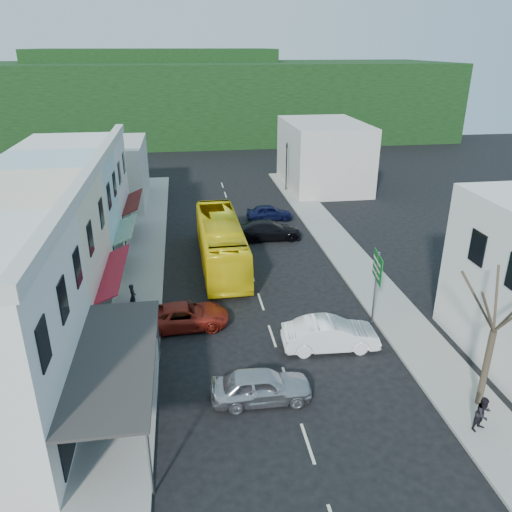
{
  "coord_description": "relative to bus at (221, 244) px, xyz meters",
  "views": [
    {
      "loc": [
        -4.27,
        -22.83,
        14.54
      ],
      "look_at": [
        0.0,
        6.0,
        2.2
      ],
      "focal_mm": 35.0,
      "sensor_mm": 36.0,
      "label": 1
    }
  ],
  "objects": [
    {
      "name": "distant_block_left",
      "position": [
        -10.09,
        16.93,
        1.45
      ],
      "size": [
        8.0,
        10.0,
        6.0
      ],
      "primitive_type": "cube",
      "color": "#B7B2A8",
      "rests_on": "ground"
    },
    {
      "name": "sidewalk_right",
      "position": [
        9.41,
        -0.07,
        -1.48
      ],
      "size": [
        3.0,
        52.0,
        0.15
      ],
      "primitive_type": "cube",
      "color": "gray",
      "rests_on": "ground"
    },
    {
      "name": "pedestrian_right",
      "position": [
        8.99,
        -18.48,
        -0.55
      ],
      "size": [
        0.81,
        0.65,
        1.7
      ],
      "primitive_type": "imported",
      "rotation": [
        0.0,
        0.0,
        0.34
      ],
      "color": "black",
      "rests_on": "sidewalk_right"
    },
    {
      "name": "pedestrian_left",
      "position": [
        -5.7,
        -6.19,
        -0.55
      ],
      "size": [
        0.56,
        0.69,
        1.7
      ],
      "primitive_type": "imported",
      "rotation": [
        0.0,
        0.0,
        1.87
      ],
      "color": "black",
      "rests_on": "sidewalk_left"
    },
    {
      "name": "shopfront_row",
      "position": [
        -10.58,
        -5.07,
        2.45
      ],
      "size": [
        8.25,
        30.0,
        8.0
      ],
      "color": "silver",
      "rests_on": "ground"
    },
    {
      "name": "car_navy_mid",
      "position": [
        5.09,
        9.19,
        -0.85
      ],
      "size": [
        4.44,
        1.9,
        1.4
      ],
      "primitive_type": "imported",
      "rotation": [
        0.0,
        0.0,
        1.55
      ],
      "color": "black",
      "rests_on": "ground"
    },
    {
      "name": "distant_block_right",
      "position": [
        12.91,
        19.93,
        1.95
      ],
      "size": [
        8.0,
        12.0,
        7.0
      ],
      "primitive_type": "cube",
      "color": "#B7B2A8",
      "rests_on": "ground"
    },
    {
      "name": "car_black_near",
      "position": [
        4.23,
        4.44,
        -0.85
      ],
      "size": [
        4.52,
        1.88,
        1.4
      ],
      "primitive_type": "imported",
      "rotation": [
        0.0,
        0.0,
        1.56
      ],
      "color": "black",
      "rests_on": "ground"
    },
    {
      "name": "traffic_signal",
      "position": [
        8.51,
        18.46,
        1.05
      ],
      "size": [
        1.14,
        1.35,
        5.2
      ],
      "primitive_type": null,
      "rotation": [
        0.0,
        0.0,
        2.82
      ],
      "color": "black",
      "rests_on": "ground"
    },
    {
      "name": "car_silver",
      "position": [
        0.5,
        -15.21,
        -0.85
      ],
      "size": [
        4.41,
        1.83,
        1.4
      ],
      "primitive_type": "imported",
      "rotation": [
        0.0,
        0.0,
        1.56
      ],
      "color": "#B3B2B7",
      "rests_on": "ground"
    },
    {
      "name": "ground",
      "position": [
        1.91,
        -10.07,
        -1.55
      ],
      "size": [
        120.0,
        120.0,
        0.0
      ],
      "primitive_type": "plane",
      "color": "black",
      "rests_on": "ground"
    },
    {
      "name": "sidewalk_left",
      "position": [
        -5.59,
        -0.07,
        -1.48
      ],
      "size": [
        3.0,
        52.0,
        0.15
      ],
      "primitive_type": "cube",
      "color": "gray",
      "rests_on": "ground"
    },
    {
      "name": "bus",
      "position": [
        0.0,
        0.0,
        0.0
      ],
      "size": [
        2.68,
        11.64,
        3.1
      ],
      "primitive_type": "imported",
      "rotation": [
        0.0,
        0.0,
        0.02
      ],
      "color": "yellow",
      "rests_on": "ground"
    },
    {
      "name": "direction_sign",
      "position": [
        7.8,
        -9.46,
        0.6
      ],
      "size": [
        0.79,
        2.0,
        4.3
      ],
      "primitive_type": null,
      "rotation": [
        0.0,
        0.0,
        -0.15
      ],
      "color": "#0D5D1E",
      "rests_on": "ground"
    },
    {
      "name": "hillside",
      "position": [
        0.46,
        55.02,
        5.18
      ],
      "size": [
        80.0,
        26.0,
        14.0
      ],
      "color": "black",
      "rests_on": "ground"
    },
    {
      "name": "car_white",
      "position": [
        4.66,
        -11.64,
        -0.85
      ],
      "size": [
        4.48,
        2.0,
        1.4
      ],
      "primitive_type": "imported",
      "rotation": [
        0.0,
        0.0,
        1.52
      ],
      "color": "white",
      "rests_on": "ground"
    },
    {
      "name": "street_tree",
      "position": [
        9.83,
        -16.97,
        2.22
      ],
      "size": [
        4.03,
        4.03,
        7.54
      ],
      "primitive_type": null,
      "rotation": [
        0.0,
        0.0,
        -0.39
      ],
      "color": "#3A2F23",
      "rests_on": "ground"
    },
    {
      "name": "car_red",
      "position": [
        -2.75,
        -8.4,
        -0.85
      ],
      "size": [
        4.68,
        2.09,
        1.4
      ],
      "primitive_type": "imported",
      "rotation": [
        0.0,
        0.0,
        1.61
      ],
      "color": "maroon",
      "rests_on": "ground"
    }
  ]
}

